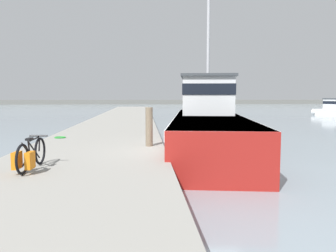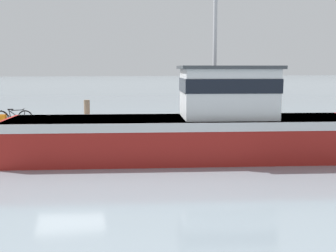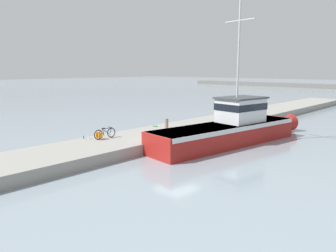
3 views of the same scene
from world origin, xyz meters
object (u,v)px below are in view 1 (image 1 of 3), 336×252
(boat_white_moored, at_px, (335,110))
(fishing_boat_main, at_px, (208,122))
(mooring_post, at_px, (149,127))
(bicycle_touring, at_px, (29,156))

(boat_white_moored, bearing_deg, fishing_boat_main, -157.72)
(mooring_post, bearing_deg, bicycle_touring, -128.87)
(fishing_boat_main, relative_size, boat_white_moored, 2.80)
(mooring_post, bearing_deg, fishing_boat_main, 55.75)
(fishing_boat_main, distance_m, mooring_post, 4.97)
(bicycle_touring, bearing_deg, fishing_boat_main, 56.03)
(boat_white_moored, bearing_deg, mooring_post, -156.63)
(bicycle_touring, bearing_deg, mooring_post, 53.59)
(bicycle_touring, height_order, mooring_post, mooring_post)
(fishing_boat_main, height_order, boat_white_moored, fishing_boat_main)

